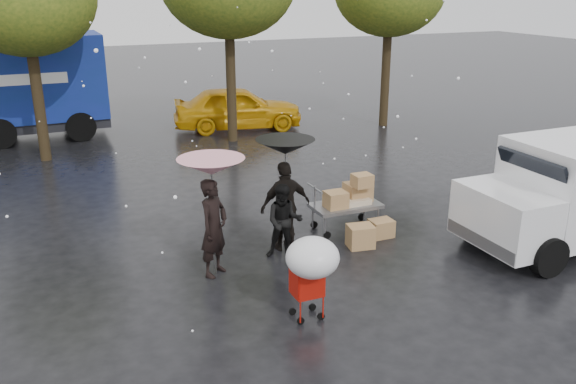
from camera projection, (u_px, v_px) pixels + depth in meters
name	position (u px, v px, depth m)	size (l,w,h in m)	color
ground	(276.00, 276.00, 11.27)	(90.00, 90.00, 0.00)	black
person_pink	(214.00, 228.00, 11.07)	(0.67, 0.44, 1.85)	black
person_middle	(284.00, 221.00, 11.84)	(0.73, 0.57, 1.50)	black
person_black	(285.00, 206.00, 12.17)	(1.08, 0.45, 1.84)	black
umbrella_pink	(211.00, 167.00, 10.69)	(1.21, 1.21, 2.24)	#4C4C4C
umbrella_black	(285.00, 147.00, 11.77)	(1.16, 1.16, 2.29)	#4C4C4C
vendor_cart	(349.00, 198.00, 13.21)	(1.52, 0.80, 1.27)	slate
shopping_cart	(312.00, 262.00, 9.41)	(0.84, 0.84, 1.46)	red
box_ground_near	(360.00, 236.00, 12.45)	(0.52, 0.42, 0.47)	#9C7944
box_ground_far	(381.00, 228.00, 12.97)	(0.49, 0.38, 0.38)	#9C7944
yellow_taxi	(238.00, 108.00, 22.26)	(1.87, 4.64, 1.58)	orange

